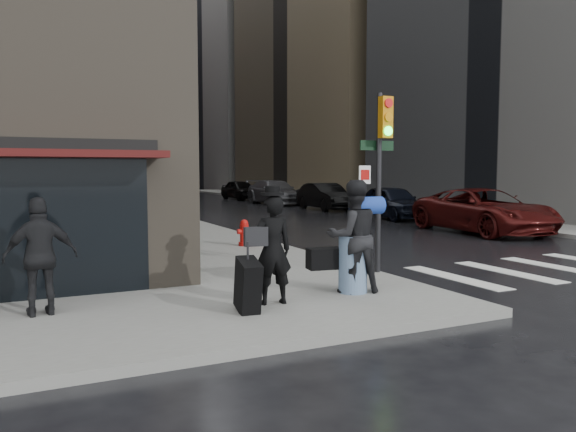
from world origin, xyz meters
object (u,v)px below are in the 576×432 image
traffic_light (380,157)px  parked_car_1 (392,202)px  man_overcoat (267,255)px  parked_car_3 (275,192)px  parked_car_0 (484,211)px  man_jeans (352,236)px  man_greycoat (41,256)px  fire_hydrant (244,234)px  parked_car_4 (240,190)px  parked_car_2 (325,197)px

traffic_light → parked_car_1: 15.48m
man_overcoat → parked_car_3: size_ratio=0.35×
parked_car_0 → parked_car_3: size_ratio=1.05×
man_jeans → man_greycoat: bearing=0.6°
man_jeans → traffic_light: (1.57, 1.41, 1.47)m
man_greycoat → fire_hydrant: size_ratio=2.35×
traffic_light → man_jeans: bearing=-139.9°
man_jeans → parked_car_4: man_jeans is taller
parked_car_0 → parked_car_2: bearing=92.1°
fire_hydrant → parked_car_1: parked_car_1 is taller
traffic_light → fire_hydrant: bearing=99.5°
man_overcoat → traffic_light: traffic_light is taller
man_greycoat → fire_hydrant: man_greycoat is taller
parked_car_1 → parked_car_4: parked_car_1 is taller
parked_car_0 → parked_car_1: (0.54, 6.48, -0.03)m
traffic_light → parked_car_4: (8.85, 31.69, -1.86)m
traffic_light → man_overcoat: bearing=-155.5°
man_overcoat → parked_car_3: bearing=-109.0°
man_overcoat → man_greycoat: size_ratio=1.10×
parked_car_1 → man_jeans: bearing=-123.6°
man_overcoat → fire_hydrant: man_overcoat is taller
parked_car_2 → parked_car_4: parked_car_2 is taller
man_overcoat → parked_car_2: bearing=-116.2°
man_greycoat → parked_car_0: (15.50, 6.48, -0.23)m
man_jeans → man_overcoat: bearing=16.4°
traffic_light → parked_car_3: 26.80m
man_jeans → fire_hydrant: bearing=-86.1°
man_jeans → parked_car_2: man_jeans is taller
man_overcoat → parked_car_3: 29.55m
parked_car_2 → parked_car_4: (-0.40, 12.97, -0.01)m
fire_hydrant → man_overcoat: bearing=-108.2°
man_greycoat → parked_car_4: man_greycoat is taller
man_jeans → parked_car_0: bearing=-137.1°
parked_car_3 → parked_car_2: bearing=-88.6°
man_jeans → parked_car_3: (10.49, 26.62, -0.35)m
fire_hydrant → parked_car_2: size_ratio=0.16×
man_greycoat → traffic_light: bearing=-177.9°
traffic_light → fire_hydrant: traffic_light is taller
parked_car_1 → fire_hydrant: bearing=-141.3°
man_jeans → traffic_light: size_ratio=0.53×
man_greycoat → parked_car_3: bearing=-125.1°
man_jeans → parked_car_4: bearing=-99.3°
parked_car_4 → parked_car_1: bearing=-91.9°
parked_car_3 → traffic_light: bearing=-110.9°
man_greycoat → parked_car_4: 35.97m
man_jeans → parked_car_1: man_jeans is taller
man_overcoat → parked_car_4: (12.21, 33.36, -0.21)m
traffic_light → parked_car_4: size_ratio=0.84×
man_jeans → parked_car_2: size_ratio=0.43×
fire_hydrant → parked_car_2: bearing=52.4°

